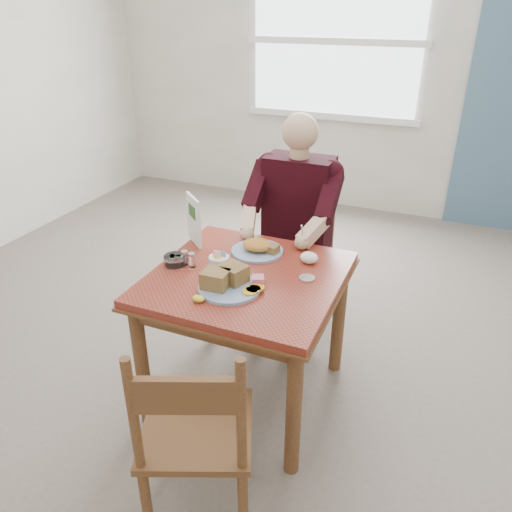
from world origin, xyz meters
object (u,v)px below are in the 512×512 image
at_px(diner, 294,212).
at_px(far_plate, 258,248).
at_px(near_plate, 228,281).
at_px(chair_far, 297,255).
at_px(table, 247,294).
at_px(chair_near, 196,436).

distance_m(diner, far_plate, 0.47).
bearing_deg(near_plate, chair_far, 88.45).
height_order(chair_far, near_plate, chair_far).
bearing_deg(far_plate, table, -80.92).
xyz_separation_m(chair_far, near_plate, (-0.03, -0.95, 0.31)).
height_order(table, far_plate, far_plate).
xyz_separation_m(chair_near, far_plate, (-0.16, 1.01, 0.30)).
bearing_deg(chair_far, far_plate, -93.95).
distance_m(table, chair_far, 0.81).
relative_size(table, near_plate, 2.83).
bearing_deg(near_plate, far_plate, 91.88).
relative_size(chair_near, diner, 0.69).
relative_size(diner, far_plate, 4.27).
relative_size(table, far_plate, 2.84).
distance_m(near_plate, far_plate, 0.39).
bearing_deg(diner, near_plate, -91.71).
relative_size(table, chair_near, 0.97).
xyz_separation_m(chair_far, diner, (0.00, -0.09, 0.33)).
relative_size(chair_near, far_plate, 2.93).
bearing_deg(far_plate, chair_far, 86.05).
xyz_separation_m(chair_far, chair_near, (0.13, -1.57, 0.00)).
height_order(table, chair_far, chair_far).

